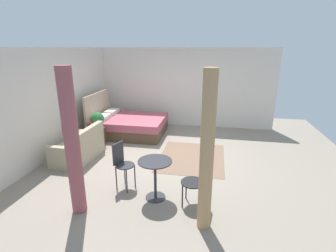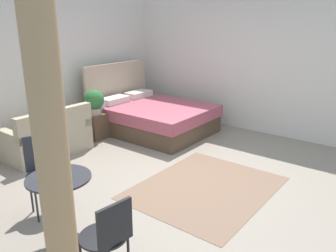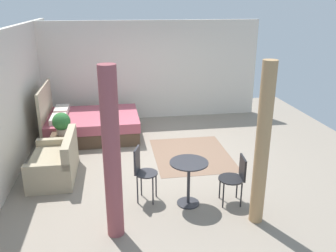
{
  "view_description": "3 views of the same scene",
  "coord_description": "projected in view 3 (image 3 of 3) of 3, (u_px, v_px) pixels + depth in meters",
  "views": [
    {
      "loc": [
        -5.8,
        -1.05,
        2.64
      ],
      "look_at": [
        -0.26,
        0.02,
        0.87
      ],
      "focal_mm": 26.87,
      "sensor_mm": 36.0,
      "label": 1
    },
    {
      "loc": [
        -3.55,
        -2.65,
        2.16
      ],
      "look_at": [
        -0.11,
        0.02,
        0.79
      ],
      "focal_mm": 36.23,
      "sensor_mm": 36.0,
      "label": 2
    },
    {
      "loc": [
        -6.79,
        1.05,
        3.11
      ],
      "look_at": [
        -0.28,
        0.01,
        0.78
      ],
      "focal_mm": 37.87,
      "sensor_mm": 36.0,
      "label": 3
    }
  ],
  "objects": [
    {
      "name": "couch",
      "position": [
        56.0,
        163.0,
        6.54
      ],
      "size": [
        1.33,
        0.79,
        0.81
      ],
      "color": "tan",
      "rests_on": "ground"
    },
    {
      "name": "area_rug",
      "position": [
        191.0,
        154.0,
        7.59
      ],
      "size": [
        1.96,
        1.59,
        0.01
      ],
      "primitive_type": "cube",
      "color": "#7F604C",
      "rests_on": "ground"
    },
    {
      "name": "wall_right",
      "position": [
        151.0,
        70.0,
        9.64
      ],
      "size": [
        0.12,
        5.93,
        2.65
      ],
      "primitive_type": "cube",
      "color": "silver",
      "rests_on": "ground"
    },
    {
      "name": "curtain_right",
      "position": [
        112.0,
        156.0,
        4.62
      ],
      "size": [
        0.23,
        0.23,
        2.4
      ],
      "color": "#994C51",
      "rests_on": "ground"
    },
    {
      "name": "wall_back",
      "position": [
        11.0,
        102.0,
        6.64
      ],
      "size": [
        8.51,
        0.12,
        2.65
      ],
      "primitive_type": "cube",
      "color": "silver",
      "rests_on": "ground"
    },
    {
      "name": "nightstand",
      "position": [
        62.0,
        143.0,
        7.58
      ],
      "size": [
        0.51,
        0.39,
        0.48
      ],
      "color": "brown",
      "rests_on": "ground"
    },
    {
      "name": "potted_plant",
      "position": [
        61.0,
        123.0,
        7.33
      ],
      "size": [
        0.37,
        0.37,
        0.46
      ],
      "color": "tan",
      "rests_on": "nightstand"
    },
    {
      "name": "ground_plane",
      "position": [
        166.0,
        156.0,
        7.52
      ],
      "size": [
        8.51,
        8.93,
        0.02
      ],
      "primitive_type": "cube",
      "color": "gray"
    },
    {
      "name": "cafe_chair_near_window",
      "position": [
        142.0,
        169.0,
        5.69
      ],
      "size": [
        0.46,
        0.46,
        0.92
      ],
      "color": "#2D2D33",
      "rests_on": "ground"
    },
    {
      "name": "cafe_chair_near_couch",
      "position": [
        236.0,
        175.0,
        5.63
      ],
      "size": [
        0.45,
        0.45,
        0.8
      ],
      "color": "black",
      "rests_on": "ground"
    },
    {
      "name": "bed",
      "position": [
        90.0,
        125.0,
        8.51
      ],
      "size": [
        1.7,
        2.17,
        1.29
      ],
      "color": "brown",
      "rests_on": "ground"
    },
    {
      "name": "vase",
      "position": [
        61.0,
        125.0,
        7.57
      ],
      "size": [
        0.12,
        0.12,
        0.23
      ],
      "color": "silver",
      "rests_on": "nightstand"
    },
    {
      "name": "balcony_table",
      "position": [
        189.0,
        175.0,
        5.59
      ],
      "size": [
        0.61,
        0.61,
        0.74
      ],
      "color": "#2D2D33",
      "rests_on": "ground"
    },
    {
      "name": "curtain_left",
      "position": [
        262.0,
        146.0,
        4.93
      ],
      "size": [
        0.2,
        0.2,
        2.4
      ],
      "color": "tan",
      "rests_on": "ground"
    }
  ]
}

